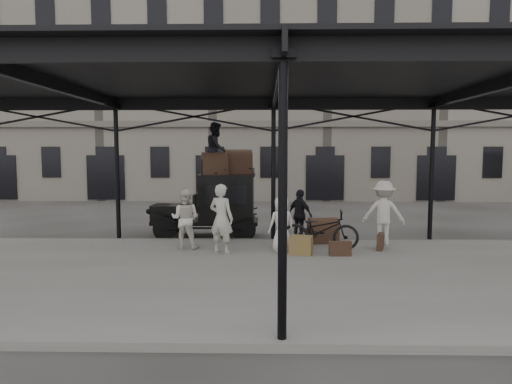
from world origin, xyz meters
TOP-DOWN VIEW (x-y plane):
  - ground at (0.00, 0.00)m, footprint 120.00×120.00m
  - platform at (0.00, -2.00)m, footprint 28.00×8.00m
  - canopy at (0.00, -1.72)m, footprint 22.50×9.00m
  - building_frontage at (0.00, 18.00)m, footprint 64.00×8.00m
  - taxi at (-1.88, 3.00)m, footprint 3.65×1.55m
  - porter_left at (-1.47, -0.05)m, footprint 0.83×0.70m
  - porter_midleft at (-2.58, 0.55)m, footprint 0.92×0.76m
  - porter_centre at (0.21, 0.27)m, footprint 0.89×0.75m
  - porter_official at (0.84, 1.80)m, footprint 0.94×0.95m
  - porter_right at (3.32, 1.23)m, footprint 1.38×0.98m
  - bicycle at (1.33, 0.44)m, footprint 2.23×0.95m
  - porter_roof at (-1.91, 2.90)m, footprint 0.73×0.90m
  - steamer_trunk_roof_near at (-1.96, 2.75)m, footprint 0.94×0.71m
  - steamer_trunk_roof_far at (-1.21, 3.20)m, footprint 1.05×0.77m
  - steamer_trunk_platform at (1.53, 1.43)m, footprint 0.96×0.68m
  - wicker_hamper at (0.73, -0.15)m, footprint 0.69×0.58m
  - suitcase_upright at (3.06, 0.50)m, footprint 0.34×0.62m
  - suitcase_flat at (1.77, -0.35)m, footprint 0.61×0.18m

SIDE VIEW (x-z plane):
  - ground at x=0.00m, z-range 0.00..0.00m
  - platform at x=0.00m, z-range 0.00..0.15m
  - suitcase_flat at x=1.77m, z-range 0.15..0.55m
  - suitcase_upright at x=3.06m, z-range 0.15..0.60m
  - wicker_hamper at x=0.73m, z-range 0.15..0.65m
  - steamer_trunk_platform at x=1.53m, z-range 0.15..0.80m
  - bicycle at x=1.33m, z-range 0.15..1.29m
  - porter_centre at x=0.21m, z-range 0.15..1.71m
  - porter_official at x=0.84m, z-range 0.15..1.77m
  - porter_midleft at x=-2.58m, z-range 0.15..1.89m
  - porter_left at x=-1.47m, z-range 0.15..2.08m
  - porter_right at x=3.32m, z-range 0.15..2.08m
  - taxi at x=-1.88m, z-range 0.11..2.29m
  - steamer_trunk_roof_near at x=-1.96m, z-range 2.18..2.80m
  - steamer_trunk_roof_far at x=-1.21m, z-range 2.18..2.88m
  - porter_roof at x=-1.91m, z-range 2.18..3.93m
  - canopy at x=0.00m, z-range 2.23..6.97m
  - building_frontage at x=0.00m, z-range 0.00..14.00m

